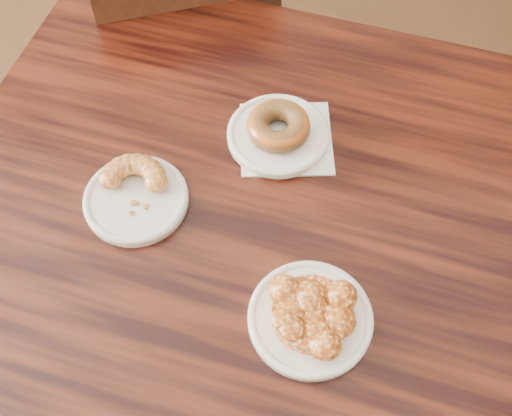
# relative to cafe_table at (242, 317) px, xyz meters

# --- Properties ---
(floor) EXTENTS (5.00, 5.00, 0.00)m
(floor) POSITION_rel_cafe_table_xyz_m (-0.14, -0.03, -0.38)
(floor) COLOR black
(floor) RESTS_ON ground
(cafe_table) EXTENTS (1.19, 1.19, 0.75)m
(cafe_table) POSITION_rel_cafe_table_xyz_m (0.00, 0.00, 0.00)
(cafe_table) COLOR black
(cafe_table) RESTS_ON floor
(chair_far) EXTENTS (0.52, 0.52, 0.90)m
(chair_far) POSITION_rel_cafe_table_xyz_m (-0.20, 0.65, 0.08)
(chair_far) COLOR black
(chair_far) RESTS_ON floor
(napkin) EXTENTS (0.17, 0.17, 0.00)m
(napkin) POSITION_rel_cafe_table_xyz_m (0.07, 0.18, 0.38)
(napkin) COLOR white
(napkin) RESTS_ON cafe_table
(plate_donut) EXTENTS (0.17, 0.17, 0.01)m
(plate_donut) POSITION_rel_cafe_table_xyz_m (0.05, 0.18, 0.38)
(plate_donut) COLOR white
(plate_donut) RESTS_ON napkin
(plate_cruller) EXTENTS (0.17, 0.17, 0.01)m
(plate_cruller) POSITION_rel_cafe_table_xyz_m (-0.16, 0.03, 0.38)
(plate_cruller) COLOR silver
(plate_cruller) RESTS_ON cafe_table
(plate_fritter) EXTENTS (0.18, 0.18, 0.01)m
(plate_fritter) POSITION_rel_cafe_table_xyz_m (0.12, -0.15, 0.38)
(plate_fritter) COLOR white
(plate_fritter) RESTS_ON cafe_table
(glazed_donut) EXTENTS (0.11, 0.11, 0.04)m
(glazed_donut) POSITION_rel_cafe_table_xyz_m (0.05, 0.18, 0.41)
(glazed_donut) COLOR brown
(glazed_donut) RESTS_ON plate_donut
(apple_fritter) EXTENTS (0.16, 0.16, 0.04)m
(apple_fritter) POSITION_rel_cafe_table_xyz_m (0.12, -0.15, 0.41)
(apple_fritter) COLOR #4D1E08
(apple_fritter) RESTS_ON plate_fritter
(cruller_fragment) EXTENTS (0.12, 0.12, 0.03)m
(cruller_fragment) POSITION_rel_cafe_table_xyz_m (-0.16, 0.03, 0.40)
(cruller_fragment) COLOR brown
(cruller_fragment) RESTS_ON plate_cruller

